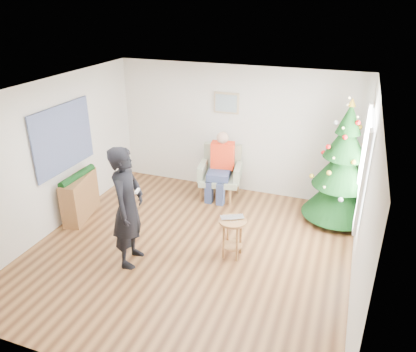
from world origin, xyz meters
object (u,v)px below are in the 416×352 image
at_px(christmas_tree, 342,168).
at_px(stool, 232,238).
at_px(armchair, 220,178).
at_px(console, 80,197).
at_px(standing_man, 128,207).

xyz_separation_m(christmas_tree, stool, (-1.46, -1.77, -0.69)).
distance_m(armchair, console, 2.76).
bearing_deg(christmas_tree, standing_man, -139.94).
height_order(christmas_tree, stool, christmas_tree).
relative_size(christmas_tree, standing_man, 1.20).
height_order(armchair, console, armchair).
xyz_separation_m(christmas_tree, console, (-4.48, -1.53, -0.63)).
relative_size(standing_man, console, 1.90).
bearing_deg(christmas_tree, stool, -129.60).
relative_size(armchair, standing_man, 0.55).
relative_size(armchair, console, 1.04).
distance_m(stool, console, 3.03).
xyz_separation_m(christmas_tree, standing_man, (-2.89, -2.43, -0.08)).
bearing_deg(console, stool, -16.88).
xyz_separation_m(stool, console, (-3.02, 0.24, 0.06)).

